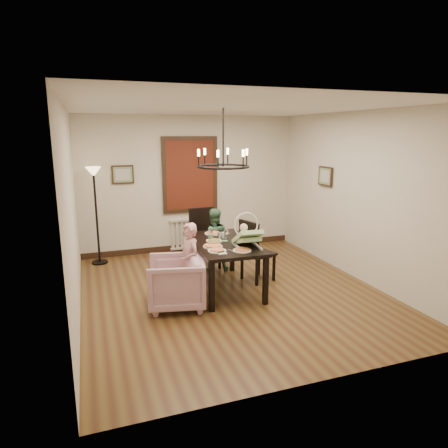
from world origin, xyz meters
TOP-DOWN VIEW (x-y plane):
  - room_shell at (0.00, 0.37)m, footprint 4.51×5.00m
  - dining_table at (-0.08, 0.15)m, footprint 0.98×1.68m
  - chair_far at (-0.03, 1.28)m, footprint 0.51×0.51m
  - chair_right at (0.61, 0.33)m, footprint 0.59×0.59m
  - armchair at (-0.93, -0.27)m, footprint 0.95×0.93m
  - elderly_woman at (-0.68, -0.07)m, footprint 0.31×0.40m
  - seated_man at (0.05, 1.06)m, footprint 0.52×0.43m
  - baby_bouncer at (0.17, -0.23)m, footprint 0.44×0.58m
  - salad_bowl at (-0.25, 0.09)m, footprint 0.28×0.28m
  - pizza_platter at (-0.32, -0.07)m, footprint 0.29×0.29m
  - drinking_glass at (-0.12, 0.18)m, footprint 0.07×0.07m
  - window_blinds at (0.00, 2.46)m, footprint 1.00×0.03m
  - radiator at (0.00, 2.48)m, footprint 0.92×0.12m
  - picture_back at (-1.35, 2.47)m, footprint 0.42×0.03m
  - picture_right at (2.21, 0.90)m, footprint 0.03×0.42m
  - floor_lamp at (-1.90, 2.15)m, footprint 0.30×0.30m
  - chandelier at (-0.08, 0.15)m, footprint 0.80×0.80m

SIDE VIEW (x-z plane):
  - radiator at x=0.00m, z-range 0.04..0.66m
  - armchair at x=-0.93m, z-range 0.00..0.73m
  - seated_man at x=0.05m, z-range 0.00..0.94m
  - elderly_woman at x=-0.68m, z-range 0.00..0.97m
  - chair_right at x=0.61m, z-range 0.00..1.06m
  - chair_far at x=-0.03m, z-range 0.00..1.10m
  - dining_table at x=-0.08m, z-range 0.30..1.07m
  - pizza_platter at x=-0.32m, z-range 0.77..0.81m
  - salad_bowl at x=-0.25m, z-range 0.77..0.84m
  - drinking_glass at x=-0.12m, z-range 0.77..0.92m
  - floor_lamp at x=-1.90m, z-range 0.00..1.80m
  - baby_bouncer at x=0.17m, z-range 0.77..1.13m
  - room_shell at x=0.00m, z-range -0.01..2.80m
  - window_blinds at x=0.00m, z-range 0.90..2.30m
  - picture_back at x=-1.35m, z-range 1.47..1.83m
  - picture_right at x=2.21m, z-range 1.47..1.83m
  - chandelier at x=-0.08m, z-range 1.93..1.97m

